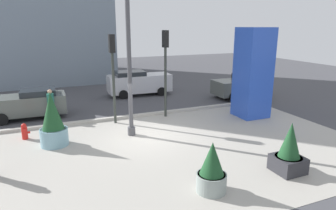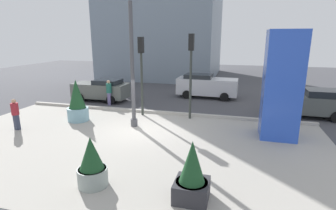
# 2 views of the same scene
# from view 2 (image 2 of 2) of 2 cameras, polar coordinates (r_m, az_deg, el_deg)

# --- Properties ---
(ground_plane) EXTENTS (60.00, 60.00, 0.00)m
(ground_plane) POSITION_cam_2_polar(r_m,az_deg,el_deg) (17.29, -1.28, -1.02)
(ground_plane) COLOR #47474C
(plaza_pavement) EXTENTS (18.00, 10.00, 0.02)m
(plaza_pavement) POSITION_cam_2_polar(r_m,az_deg,el_deg) (11.97, -9.50, -8.46)
(plaza_pavement) COLOR #ADA89E
(plaza_pavement) RESTS_ON ground_plane
(curb_strip) EXTENTS (18.00, 0.24, 0.16)m
(curb_strip) POSITION_cam_2_polar(r_m,az_deg,el_deg) (16.46, -2.15, -1.54)
(curb_strip) COLOR #B7B2A8
(curb_strip) RESTS_ON ground_plane
(lamp_post) EXTENTS (0.44, 0.44, 6.60)m
(lamp_post) POSITION_cam_2_polar(r_m,az_deg,el_deg) (13.58, -7.69, 8.40)
(lamp_post) COLOR #4C4C51
(lamp_post) RESTS_ON ground_plane
(art_pillar_blue) EXTENTS (1.60, 1.60, 4.94)m
(art_pillar_blue) POSITION_cam_2_polar(r_m,az_deg,el_deg) (13.14, 23.26, 3.87)
(art_pillar_blue) COLOR blue
(art_pillar_blue) RESTS_ON ground_plane
(potted_plant_by_pillar) EXTENTS (0.99, 0.99, 1.83)m
(potted_plant_by_pillar) POSITION_cam_2_polar(r_m,az_deg,el_deg) (7.87, 5.17, -14.75)
(potted_plant_by_pillar) COLOR #2D2D33
(potted_plant_by_pillar) RESTS_ON ground_plane
(potted_plant_curbside) EXTENTS (1.16, 1.16, 2.35)m
(potted_plant_curbside) POSITION_cam_2_polar(r_m,az_deg,el_deg) (15.64, -18.94, 0.44)
(potted_plant_curbside) COLOR #7AA8B7
(potted_plant_curbside) RESTS_ON ground_plane
(potted_plant_near_right) EXTENTS (0.95, 0.95, 1.65)m
(potted_plant_near_right) POSITION_cam_2_polar(r_m,az_deg,el_deg) (8.86, -16.06, -12.20)
(potted_plant_near_right) COLOR gray
(potted_plant_near_right) RESTS_ON ground_plane
(fire_hydrant) EXTENTS (0.36, 0.26, 0.75)m
(fire_hydrant) POSITION_cam_2_polar(r_m,az_deg,el_deg) (17.50, -19.77, -0.45)
(fire_hydrant) COLOR red
(fire_hydrant) RESTS_ON ground_plane
(traffic_light_corner) EXTENTS (0.28, 0.42, 4.61)m
(traffic_light_corner) POSITION_cam_2_polar(r_m,az_deg,el_deg) (15.62, -5.74, 8.85)
(traffic_light_corner) COLOR #333833
(traffic_light_corner) RESTS_ON ground_plane
(traffic_light_far_side) EXTENTS (0.28, 0.42, 4.78)m
(traffic_light_far_side) POSITION_cam_2_polar(r_m,az_deg,el_deg) (14.88, 4.96, 9.00)
(traffic_light_far_side) COLOR #333833
(traffic_light_far_side) RESTS_ON ground_plane
(car_intersection) EXTENTS (4.04, 1.97, 1.61)m
(car_intersection) POSITION_cam_2_polar(r_m,az_deg,el_deg) (20.16, -14.12, 3.22)
(car_intersection) COLOR #565B56
(car_intersection) RESTS_ON ground_plane
(car_curb_west) EXTENTS (4.63, 2.06, 1.81)m
(car_curb_west) POSITION_cam_2_polar(r_m,az_deg,el_deg) (20.82, 8.26, 4.14)
(car_curb_west) COLOR silver
(car_curb_west) RESTS_ON ground_plane
(car_passing_lane) EXTENTS (3.98, 2.05, 1.66)m
(car_passing_lane) POSITION_cam_2_polar(r_m,az_deg,el_deg) (17.76, 28.39, 0.43)
(car_passing_lane) COLOR #565B56
(car_passing_lane) RESTS_ON ground_plane
(pedestrian_by_curb) EXTENTS (0.42, 0.42, 1.74)m
(pedestrian_by_curb) POSITION_cam_2_polar(r_m,az_deg,el_deg) (18.74, -12.57, 2.90)
(pedestrian_by_curb) COLOR slate
(pedestrian_by_curb) RESTS_ON ground_plane
(pedestrian_crossing) EXTENTS (0.46, 0.46, 1.61)m
(pedestrian_crossing) POSITION_cam_2_polar(r_m,az_deg,el_deg) (15.45, -29.98, -1.47)
(pedestrian_crossing) COLOR #33384C
(pedestrian_crossing) RESTS_ON ground_plane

